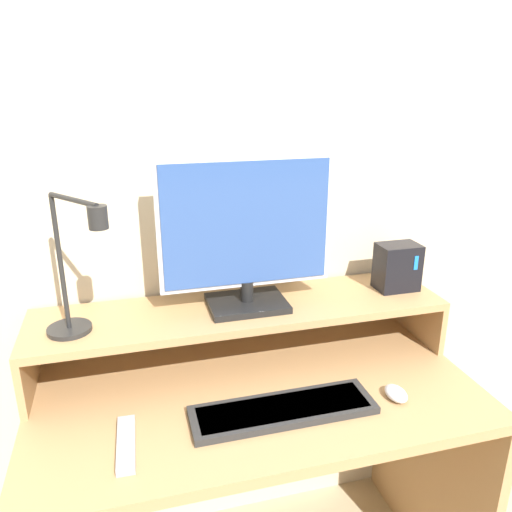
{
  "coord_description": "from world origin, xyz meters",
  "views": [
    {
      "loc": [
        -0.3,
        -0.78,
        1.48
      ],
      "look_at": [
        0.01,
        0.33,
        1.07
      ],
      "focal_mm": 35.0,
      "sensor_mm": 36.0,
      "label": 1
    }
  ],
  "objects_px": {
    "desk_lamp": "(75,280)",
    "keyboard": "(283,410)",
    "monitor": "(246,234)",
    "remote_control": "(126,444)",
    "router_dock": "(397,267)",
    "mouse": "(396,393)"
  },
  "relations": [
    {
      "from": "monitor",
      "to": "desk_lamp",
      "type": "relative_size",
      "value": 1.32
    },
    {
      "from": "monitor",
      "to": "keyboard",
      "type": "bearing_deg",
      "value": -85.56
    },
    {
      "from": "monitor",
      "to": "keyboard",
      "type": "height_order",
      "value": "monitor"
    },
    {
      "from": "router_dock",
      "to": "remote_control",
      "type": "distance_m",
      "value": 0.9
    },
    {
      "from": "desk_lamp",
      "to": "keyboard",
      "type": "bearing_deg",
      "value": -23.43
    },
    {
      "from": "keyboard",
      "to": "remote_control",
      "type": "distance_m",
      "value": 0.37
    },
    {
      "from": "mouse",
      "to": "remote_control",
      "type": "distance_m",
      "value": 0.67
    },
    {
      "from": "remote_control",
      "to": "mouse",
      "type": "bearing_deg",
      "value": 0.25
    },
    {
      "from": "mouse",
      "to": "remote_control",
      "type": "height_order",
      "value": "mouse"
    },
    {
      "from": "remote_control",
      "to": "monitor",
      "type": "bearing_deg",
      "value": 39.88
    },
    {
      "from": "router_dock",
      "to": "mouse",
      "type": "bearing_deg",
      "value": -117.25
    },
    {
      "from": "router_dock",
      "to": "mouse",
      "type": "distance_m",
      "value": 0.4
    },
    {
      "from": "monitor",
      "to": "remote_control",
      "type": "xyz_separation_m",
      "value": [
        -0.35,
        -0.29,
        -0.37
      ]
    },
    {
      "from": "desk_lamp",
      "to": "router_dock",
      "type": "relative_size",
      "value": 2.53
    },
    {
      "from": "monitor",
      "to": "keyboard",
      "type": "distance_m",
      "value": 0.46
    },
    {
      "from": "desk_lamp",
      "to": "mouse",
      "type": "relative_size",
      "value": 4.7
    },
    {
      "from": "keyboard",
      "to": "monitor",
      "type": "bearing_deg",
      "value": 94.44
    },
    {
      "from": "router_dock",
      "to": "remote_control",
      "type": "relative_size",
      "value": 0.78
    },
    {
      "from": "router_dock",
      "to": "keyboard",
      "type": "xyz_separation_m",
      "value": [
        -0.45,
        -0.27,
        -0.23
      ]
    },
    {
      "from": "desk_lamp",
      "to": "router_dock",
      "type": "height_order",
      "value": "desk_lamp"
    },
    {
      "from": "desk_lamp",
      "to": "mouse",
      "type": "xyz_separation_m",
      "value": [
        0.75,
        -0.22,
        -0.31
      ]
    },
    {
      "from": "desk_lamp",
      "to": "remote_control",
      "type": "distance_m",
      "value": 0.39
    }
  ]
}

